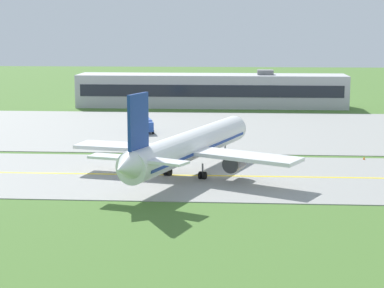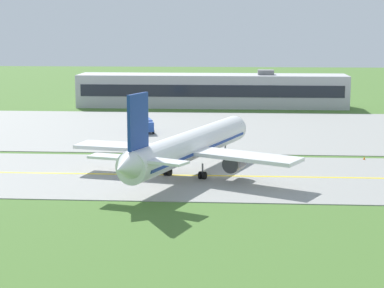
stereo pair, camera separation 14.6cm
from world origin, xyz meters
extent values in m
plane|color=#47702D|center=(0.00, 0.00, 0.00)|extent=(500.00, 500.00, 0.00)
cube|color=gray|center=(0.00, 0.00, 0.05)|extent=(240.00, 28.00, 0.10)
cube|color=gray|center=(10.00, 42.00, 0.05)|extent=(140.00, 52.00, 0.10)
cube|color=yellow|center=(0.00, 0.00, 0.11)|extent=(220.00, 0.60, 0.01)
cylinder|color=white|center=(-5.28, 0.74, 4.20)|extent=(15.50, 33.29, 4.00)
cone|color=white|center=(1.00, 17.82, 4.20)|extent=(4.46, 3.75, 3.80)
cone|color=white|center=(-11.64, -16.53, 4.60)|extent=(4.30, 4.18, 3.40)
cube|color=navy|center=(-5.28, 0.74, 3.70)|extent=(14.63, 30.76, 0.36)
cube|color=#1E232D|center=(0.24, 15.75, 4.90)|extent=(3.81, 2.86, 0.70)
cube|color=white|center=(-14.02, 1.61, 3.70)|extent=(15.68, 7.86, 0.50)
cylinder|color=#47474C|center=(-11.45, 2.80, 2.30)|extent=(3.33, 3.99, 2.30)
cylinder|color=black|center=(-10.90, 4.30, 2.30)|extent=(2.06, 0.96, 2.10)
cube|color=white|center=(1.93, -4.26, 3.70)|extent=(15.49, 11.32, 0.50)
cylinder|color=#47474C|center=(0.75, -1.69, 2.30)|extent=(3.33, 3.99, 2.30)
cylinder|color=black|center=(1.30, -0.19, 2.30)|extent=(2.06, 0.96, 2.10)
cube|color=navy|center=(-10.46, -13.34, 9.45)|extent=(1.89, 4.27, 6.50)
cube|color=white|center=(-13.54, -12.42, 5.00)|extent=(6.41, 3.80, 0.30)
cube|color=white|center=(-7.53, -14.63, 5.00)|extent=(6.44, 4.80, 0.30)
cylinder|color=slate|center=(-0.79, 12.94, 1.38)|extent=(0.24, 0.24, 1.65)
cylinder|color=black|center=(-0.79, 12.94, 0.55)|extent=(0.71, 1.15, 1.10)
cylinder|color=slate|center=(-8.42, -0.24, 1.38)|extent=(0.24, 0.24, 1.65)
cylinder|color=black|center=(-8.67, -0.15, 0.55)|extent=(0.71, 1.15, 1.10)
cylinder|color=black|center=(-8.16, -0.34, 0.55)|extent=(0.71, 1.15, 1.10)
cylinder|color=slate|center=(-3.54, -2.04, 1.38)|extent=(0.24, 0.24, 1.65)
cylinder|color=black|center=(-3.79, -1.94, 0.55)|extent=(0.71, 1.15, 1.10)
cylinder|color=black|center=(-3.28, -2.13, 0.55)|extent=(0.71, 1.15, 1.10)
cube|color=#264CA5|center=(-15.90, 35.05, 1.50)|extent=(2.43, 2.30, 1.80)
cube|color=#1E232D|center=(-15.68, 34.31, 1.81)|extent=(1.80, 0.65, 0.81)
cube|color=#264CA5|center=(-16.76, 37.92, 1.60)|extent=(3.22, 4.63, 2.00)
cylinder|color=orange|center=(-15.90, 35.05, 2.50)|extent=(0.20, 0.20, 0.18)
cylinder|color=black|center=(-14.94, 35.34, 0.45)|extent=(0.55, 0.95, 0.90)
cylinder|color=black|center=(-16.85, 34.76, 0.45)|extent=(0.55, 0.95, 0.90)
cylinder|color=black|center=(-16.00, 39.03, 0.45)|extent=(0.55, 0.95, 0.90)
cylinder|color=black|center=(-18.01, 38.42, 0.45)|extent=(0.55, 0.95, 0.90)
cube|color=#B2B2B7|center=(-5.59, 80.76, 4.12)|extent=(68.11, 11.20, 8.24)
cube|color=#1E232D|center=(-5.59, 75.11, 4.53)|extent=(65.39, 0.10, 2.97)
cube|color=slate|center=(8.03, 80.76, 8.84)|extent=(4.00, 4.00, 1.20)
cone|color=orange|center=(-13.28, 11.41, 0.30)|extent=(0.44, 0.44, 0.60)
cone|color=orange|center=(20.60, 12.79, 0.30)|extent=(0.44, 0.44, 0.60)
camera|label=1|loc=(0.97, -89.65, 20.36)|focal=62.58mm
camera|label=2|loc=(1.12, -89.64, 20.36)|focal=62.58mm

